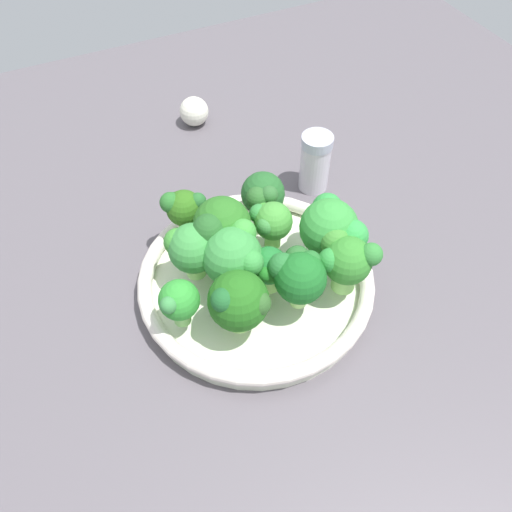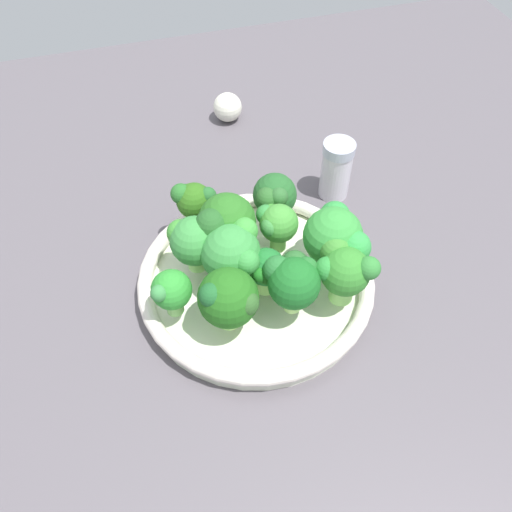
{
  "view_description": "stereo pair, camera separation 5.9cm",
  "coord_description": "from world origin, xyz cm",
  "px_view_note": "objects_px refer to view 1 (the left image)",
  "views": [
    {
      "loc": [
        -18.51,
        -30.61,
        51.04
      ],
      "look_at": [
        -2.42,
        3.4,
        6.09
      ],
      "focal_mm": 37.42,
      "sensor_mm": 36.0,
      "label": 1
    },
    {
      "loc": [
        -13.04,
        -32.69,
        51.04
      ],
      "look_at": [
        -2.42,
        3.4,
        6.09
      ],
      "focal_mm": 37.42,
      "sensor_mm": 36.0,
      "label": 2
    }
  ],
  "objects_px": {
    "broccoli_floret_0": "(179,302)",
    "pepper_shaker": "(315,162)",
    "broccoli_floret_5": "(332,228)",
    "broccoli_floret_11": "(300,275)",
    "broccoli_floret_8": "(220,228)",
    "broccoli_floret_10": "(263,195)",
    "broccoli_floret_4": "(234,255)",
    "bowl": "(256,281)",
    "broccoli_floret_1": "(346,260)",
    "garlic_bulb": "(194,111)",
    "broccoli_floret_3": "(270,222)",
    "broccoli_floret_6": "(183,208)",
    "broccoli_floret_7": "(269,268)",
    "broccoli_floret_9": "(192,248)",
    "broccoli_floret_2": "(239,302)"
  },
  "relations": [
    {
      "from": "broccoli_floret_0",
      "to": "pepper_shaker",
      "type": "height_order",
      "value": "broccoli_floret_0"
    },
    {
      "from": "broccoli_floret_5",
      "to": "broccoli_floret_11",
      "type": "relative_size",
      "value": 1.17
    },
    {
      "from": "broccoli_floret_5",
      "to": "broccoli_floret_8",
      "type": "height_order",
      "value": "same"
    },
    {
      "from": "broccoli_floret_5",
      "to": "broccoli_floret_8",
      "type": "bearing_deg",
      "value": 154.48
    },
    {
      "from": "broccoli_floret_10",
      "to": "broccoli_floret_4",
      "type": "bearing_deg",
      "value": -132.73
    },
    {
      "from": "bowl",
      "to": "broccoli_floret_0",
      "type": "distance_m",
      "value": 0.11
    },
    {
      "from": "broccoli_floret_1",
      "to": "garlic_bulb",
      "type": "distance_m",
      "value": 0.39
    },
    {
      "from": "broccoli_floret_1",
      "to": "broccoli_floret_3",
      "type": "relative_size",
      "value": 1.12
    },
    {
      "from": "bowl",
      "to": "garlic_bulb",
      "type": "xyz_separation_m",
      "value": [
        0.05,
        0.33,
        0.01
      ]
    },
    {
      "from": "bowl",
      "to": "broccoli_floret_3",
      "type": "distance_m",
      "value": 0.07
    },
    {
      "from": "broccoli_floret_4",
      "to": "broccoli_floret_8",
      "type": "relative_size",
      "value": 0.95
    },
    {
      "from": "broccoli_floret_6",
      "to": "broccoli_floret_7",
      "type": "distance_m",
      "value": 0.13
    },
    {
      "from": "broccoli_floret_3",
      "to": "broccoli_floret_4",
      "type": "relative_size",
      "value": 0.83
    },
    {
      "from": "broccoli_floret_10",
      "to": "broccoli_floret_11",
      "type": "relative_size",
      "value": 0.91
    },
    {
      "from": "broccoli_floret_3",
      "to": "garlic_bulb",
      "type": "distance_m",
      "value": 0.31
    },
    {
      "from": "broccoli_floret_6",
      "to": "broccoli_floret_11",
      "type": "distance_m",
      "value": 0.16
    },
    {
      "from": "broccoli_floret_8",
      "to": "broccoli_floret_10",
      "type": "relative_size",
      "value": 1.24
    },
    {
      "from": "broccoli_floret_3",
      "to": "broccoli_floret_9",
      "type": "height_order",
      "value": "broccoli_floret_9"
    },
    {
      "from": "broccoli_floret_0",
      "to": "broccoli_floret_1",
      "type": "xyz_separation_m",
      "value": [
        0.18,
        -0.03,
        0.01
      ]
    },
    {
      "from": "broccoli_floret_2",
      "to": "broccoli_floret_4",
      "type": "xyz_separation_m",
      "value": [
        0.02,
        0.05,
        0.0
      ]
    },
    {
      "from": "bowl",
      "to": "broccoli_floret_9",
      "type": "relative_size",
      "value": 3.87
    },
    {
      "from": "broccoli_floret_3",
      "to": "broccoli_floret_7",
      "type": "height_order",
      "value": "broccoli_floret_3"
    },
    {
      "from": "broccoli_floret_3",
      "to": "broccoli_floret_7",
      "type": "bearing_deg",
      "value": -117.55
    },
    {
      "from": "pepper_shaker",
      "to": "broccoli_floret_5",
      "type": "bearing_deg",
      "value": -113.64
    },
    {
      "from": "broccoli_floret_2",
      "to": "broccoli_floret_0",
      "type": "bearing_deg",
      "value": 151.83
    },
    {
      "from": "broccoli_floret_8",
      "to": "broccoli_floret_11",
      "type": "relative_size",
      "value": 1.13
    },
    {
      "from": "broccoli_floret_2",
      "to": "broccoli_floret_10",
      "type": "xyz_separation_m",
      "value": [
        0.09,
        0.13,
        -0.0
      ]
    },
    {
      "from": "broccoli_floret_5",
      "to": "garlic_bulb",
      "type": "distance_m",
      "value": 0.35
    },
    {
      "from": "broccoli_floret_1",
      "to": "broccoli_floret_5",
      "type": "relative_size",
      "value": 0.87
    },
    {
      "from": "pepper_shaker",
      "to": "broccoli_floret_9",
      "type": "bearing_deg",
      "value": -155.15
    },
    {
      "from": "broccoli_floret_2",
      "to": "pepper_shaker",
      "type": "height_order",
      "value": "broccoli_floret_2"
    },
    {
      "from": "broccoli_floret_0",
      "to": "broccoli_floret_2",
      "type": "height_order",
      "value": "broccoli_floret_2"
    },
    {
      "from": "broccoli_floret_4",
      "to": "broccoli_floret_5",
      "type": "xyz_separation_m",
      "value": [
        0.11,
        -0.01,
        0.0
      ]
    },
    {
      "from": "broccoli_floret_0",
      "to": "garlic_bulb",
      "type": "height_order",
      "value": "broccoli_floret_0"
    },
    {
      "from": "broccoli_floret_4",
      "to": "broccoli_floret_8",
      "type": "height_order",
      "value": "broccoli_floret_8"
    },
    {
      "from": "broccoli_floret_10",
      "to": "broccoli_floret_3",
      "type": "bearing_deg",
      "value": -104.74
    },
    {
      "from": "broccoli_floret_9",
      "to": "pepper_shaker",
      "type": "xyz_separation_m",
      "value": [
        0.21,
        0.1,
        -0.03
      ]
    },
    {
      "from": "broccoli_floret_5",
      "to": "broccoli_floret_7",
      "type": "xyz_separation_m",
      "value": [
        -0.08,
        -0.01,
        -0.01
      ]
    },
    {
      "from": "broccoli_floret_1",
      "to": "broccoli_floret_3",
      "type": "distance_m",
      "value": 0.1
    },
    {
      "from": "broccoli_floret_4",
      "to": "broccoli_floret_9",
      "type": "distance_m",
      "value": 0.05
    },
    {
      "from": "broccoli_floret_6",
      "to": "broccoli_floret_11",
      "type": "relative_size",
      "value": 0.9
    },
    {
      "from": "broccoli_floret_4",
      "to": "broccoli_floret_6",
      "type": "relative_size",
      "value": 1.2
    },
    {
      "from": "broccoli_floret_2",
      "to": "broccoli_floret_7",
      "type": "xyz_separation_m",
      "value": [
        0.05,
        0.03,
        -0.01
      ]
    },
    {
      "from": "bowl",
      "to": "broccoli_floret_2",
      "type": "xyz_separation_m",
      "value": [
        -0.04,
        -0.05,
        0.06
      ]
    },
    {
      "from": "bowl",
      "to": "broccoli_floret_4",
      "type": "height_order",
      "value": "broccoli_floret_4"
    },
    {
      "from": "bowl",
      "to": "broccoli_floret_5",
      "type": "relative_size",
      "value": 3.34
    },
    {
      "from": "broccoli_floret_4",
      "to": "broccoli_floret_1",
      "type": "bearing_deg",
      "value": -28.35
    },
    {
      "from": "bowl",
      "to": "broccoli_floret_1",
      "type": "bearing_deg",
      "value": -35.6
    },
    {
      "from": "broccoli_floret_9",
      "to": "broccoli_floret_7",
      "type": "bearing_deg",
      "value": -38.56
    },
    {
      "from": "broccoli_floret_3",
      "to": "broccoli_floret_11",
      "type": "height_order",
      "value": "broccoli_floret_11"
    }
  ]
}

